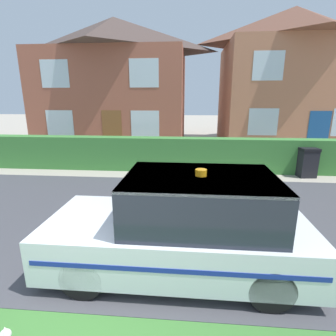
{
  "coord_description": "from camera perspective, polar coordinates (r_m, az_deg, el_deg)",
  "views": [
    {
      "loc": [
        1.34,
        -2.0,
        2.72
      ],
      "look_at": [
        0.82,
        4.16,
        1.05
      ],
      "focal_mm": 28.0,
      "sensor_mm": 36.0,
      "label": 1
    }
  ],
  "objects": [
    {
      "name": "road_strip",
      "position": [
        6.39,
        -7.89,
        -10.18
      ],
      "size": [
        28.0,
        5.89,
        0.01
      ],
      "primitive_type": "cube",
      "color": "#424247",
      "rests_on": "ground"
    },
    {
      "name": "police_car",
      "position": [
        4.23,
        3.66,
        -12.47
      ],
      "size": [
        4.09,
        1.77,
        1.68
      ],
      "rotation": [
        0.0,
        0.0,
        3.14
      ],
      "color": "black",
      "rests_on": "road_strip"
    },
    {
      "name": "house_right",
      "position": [
        17.06,
        24.77,
        17.35
      ],
      "size": [
        7.47,
        6.1,
        7.4
      ],
      "color": "#A86B4C",
      "rests_on": "ground"
    },
    {
      "name": "wheelie_bin",
      "position": [
        10.46,
        27.77,
        1.24
      ],
      "size": [
        0.67,
        0.77,
        1.04
      ],
      "rotation": [
        0.0,
        0.0,
        0.12
      ],
      "color": "black",
      "rests_on": "ground"
    },
    {
      "name": "house_left",
      "position": [
        16.53,
        -11.21,
        17.89
      ],
      "size": [
        8.34,
        6.29,
        7.05
      ],
      "color": "#93513D",
      "rests_on": "ground"
    },
    {
      "name": "garden_hedge",
      "position": [
        9.94,
        3.76,
        2.97
      ],
      "size": [
        15.09,
        0.6,
        1.26
      ],
      "primitive_type": "cube",
      "color": "#3D7F38",
      "rests_on": "ground"
    }
  ]
}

